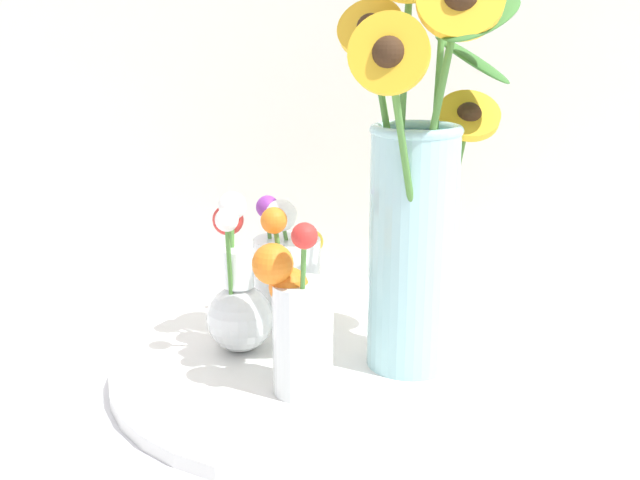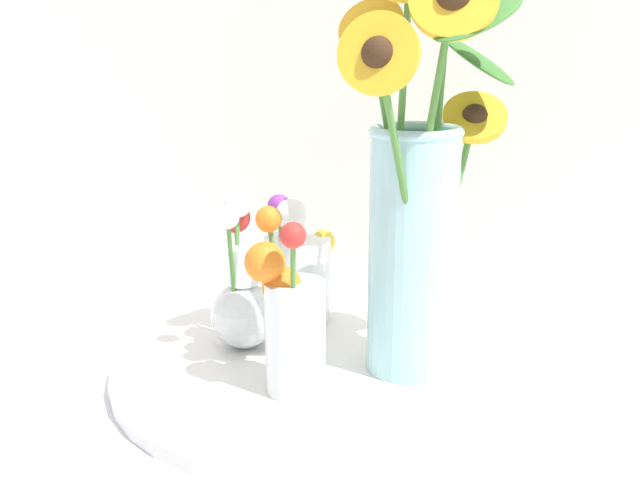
{
  "view_description": "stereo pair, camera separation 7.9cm",
  "coord_description": "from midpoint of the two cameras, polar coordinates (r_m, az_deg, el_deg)",
  "views": [
    {
      "loc": [
        0.12,
        -0.67,
        0.37
      ],
      "look_at": [
        -0.04,
        0.07,
        0.15
      ],
      "focal_mm": 42.0,
      "sensor_mm": 36.0,
      "label": 1
    },
    {
      "loc": [
        0.19,
        -0.65,
        0.37
      ],
      "look_at": [
        -0.04,
        0.07,
        0.15
      ],
      "focal_mm": 42.0,
      "sensor_mm": 36.0,
      "label": 2
    }
  ],
  "objects": [
    {
      "name": "ground_plane",
      "position": [
        0.77,
        3.88,
        -12.79
      ],
      "size": [
        6.0,
        6.0,
        0.0
      ],
      "primitive_type": "plane",
      "color": "silver"
    },
    {
      "name": "serving_tray",
      "position": [
        0.84,
        2.72,
        -9.65
      ],
      "size": [
        0.45,
        0.45,
        0.02
      ],
      "color": "white",
      "rests_on": "ground_plane"
    },
    {
      "name": "mason_jar_sunflowers",
      "position": [
        0.77,
        10.35,
        2.93
      ],
      "size": [
        0.2,
        0.21,
        0.45
      ],
      "color": "#9ED1D6",
      "rests_on": "serving_tray"
    },
    {
      "name": "vase_small_center",
      "position": [
        0.74,
        0.71,
        -5.97
      ],
      "size": [
        0.08,
        0.07,
        0.19
      ],
      "color": "white",
      "rests_on": "serving_tray"
    },
    {
      "name": "vase_bulb_right",
      "position": [
        0.85,
        -3.3,
        -4.25
      ],
      "size": [
        0.08,
        0.09,
        0.18
      ],
      "color": "white",
      "rests_on": "serving_tray"
    },
    {
      "name": "vase_small_back",
      "position": [
        0.93,
        0.7,
        -2.42
      ],
      "size": [
        0.08,
        0.09,
        0.16
      ],
      "color": "white",
      "rests_on": "serving_tray"
    }
  ]
}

